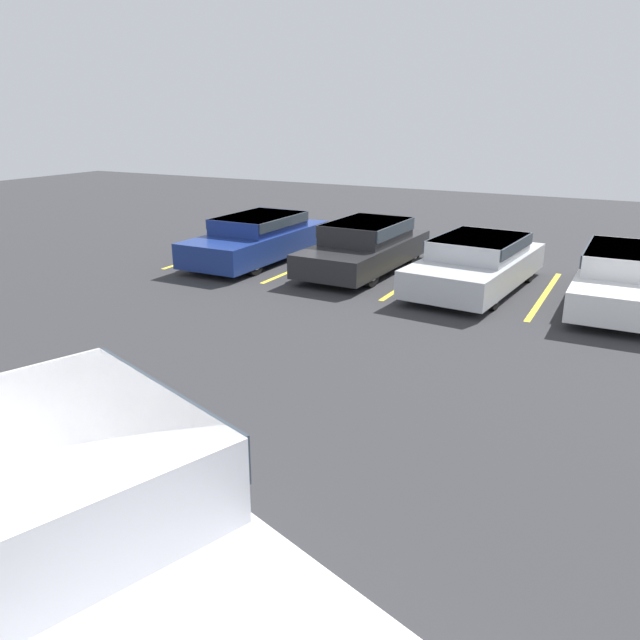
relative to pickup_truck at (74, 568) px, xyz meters
The scene contains 9 objects.
stall_stripe_a 13.94m from the pickup_truck, 123.66° to the left, with size 0.12×4.18×0.01m, color yellow.
stall_stripe_b 12.54m from the pickup_truck, 112.23° to the left, with size 0.12×4.18×0.01m, color yellow.
stall_stripe_c 11.75m from the pickup_truck, 98.61° to the left, with size 0.12×4.18×0.01m, color yellow.
stall_stripe_d 11.68m from the pickup_truck, 83.96° to the left, with size 0.12×4.18×0.01m, color yellow.
pickup_truck is the anchor object (origin of this frame).
parked_sedan_a 13.00m from the pickup_truck, 118.02° to the left, with size 1.80×4.71×1.20m.
parked_sedan_b 12.17m from the pickup_truck, 104.90° to the left, with size 1.85×4.51×1.23m.
parked_sedan_c 11.38m from the pickup_truck, 91.25° to the left, with size 2.22×4.59×1.16m.
parked_sedan_d 11.90m from the pickup_truck, 76.79° to the left, with size 1.74×4.67×1.16m.
Camera 1 is at (3.59, -1.23, 3.77)m, focal length 35.00 mm.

